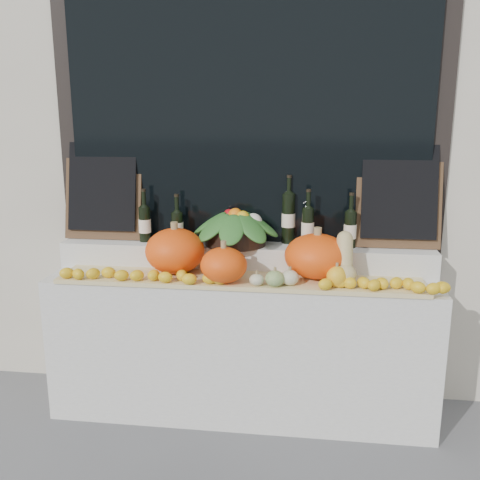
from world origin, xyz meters
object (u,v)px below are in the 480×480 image
pumpkin_right (317,256)px  butternut_squash (345,261)px  produce_bowl (235,227)px  pumpkin_left (175,251)px  wine_bottle_tall (288,218)px

pumpkin_right → butternut_squash: butternut_squash is taller
pumpkin_right → produce_bowl: (-0.50, 0.18, 0.12)m
butternut_squash → produce_bowl: bearing=157.1°
butternut_squash → produce_bowl: produce_bowl is taller
pumpkin_left → butternut_squash: 0.99m
pumpkin_right → produce_bowl: size_ratio=0.66×
pumpkin_right → butternut_squash: size_ratio=1.31×
produce_bowl → pumpkin_right: bearing=-20.2°
pumpkin_right → produce_bowl: bearing=159.8°
butternut_squash → produce_bowl: size_ratio=0.50×
produce_bowl → wine_bottle_tall: bearing=15.3°
pumpkin_left → wine_bottle_tall: wine_bottle_tall is taller
pumpkin_left → pumpkin_right: bearing=0.8°
butternut_squash → wine_bottle_tall: (-0.33, 0.36, 0.17)m
butternut_squash → wine_bottle_tall: size_ratio=0.67×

